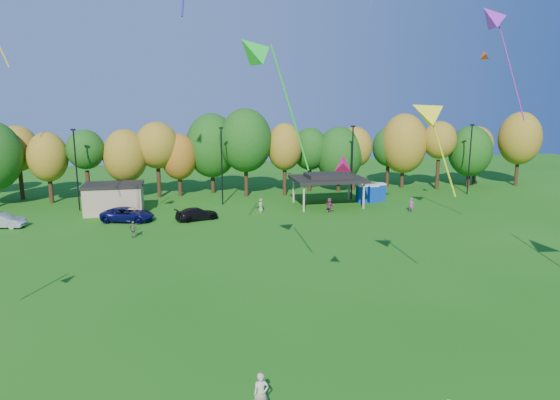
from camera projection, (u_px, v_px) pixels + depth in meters
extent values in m
cylinder|color=black|center=(21.00, 184.00, 61.77)|extent=(0.50, 0.50, 3.79)
ellipsoid|color=olive|center=(18.00, 148.00, 60.88)|extent=(4.94, 4.94, 5.58)
cylinder|color=black|center=(51.00, 189.00, 59.52)|extent=(0.50, 0.50, 3.34)
ellipsoid|color=olive|center=(48.00, 157.00, 58.74)|extent=(4.61, 4.61, 5.88)
cylinder|color=black|center=(88.00, 186.00, 60.17)|extent=(0.50, 0.50, 3.82)
ellipsoid|color=#144C0F|center=(85.00, 149.00, 59.27)|extent=(4.43, 4.43, 4.73)
cylinder|color=black|center=(127.00, 186.00, 61.73)|extent=(0.50, 0.50, 3.25)
ellipsoid|color=olive|center=(125.00, 156.00, 60.96)|extent=(5.33, 5.33, 6.53)
cylinder|color=black|center=(159.00, 182.00, 62.97)|extent=(0.50, 0.50, 3.96)
ellipsoid|color=olive|center=(157.00, 145.00, 62.04)|extent=(5.31, 5.31, 5.82)
cylinder|color=black|center=(180.00, 184.00, 63.83)|extent=(0.50, 0.50, 3.05)
ellipsoid|color=#995914|center=(179.00, 157.00, 63.12)|extent=(4.54, 4.54, 5.87)
cylinder|color=black|center=(213.00, 179.00, 65.75)|extent=(0.50, 0.50, 3.77)
ellipsoid|color=#144C0F|center=(212.00, 146.00, 64.86)|extent=(6.69, 6.69, 8.35)
cylinder|color=black|center=(246.00, 180.00, 63.63)|extent=(0.50, 0.50, 4.28)
ellipsoid|color=#144C0F|center=(246.00, 140.00, 62.62)|extent=(6.64, 6.64, 8.01)
cylinder|color=black|center=(285.00, 181.00, 64.35)|extent=(0.50, 0.50, 3.76)
ellipsoid|color=olive|center=(285.00, 147.00, 63.47)|extent=(4.49, 4.49, 6.02)
cylinder|color=black|center=(309.00, 179.00, 67.11)|extent=(0.50, 0.50, 3.43)
ellipsoid|color=#144C0F|center=(310.00, 149.00, 66.30)|extent=(4.77, 4.77, 5.63)
cylinder|color=black|center=(339.00, 180.00, 67.09)|extent=(0.50, 0.50, 2.95)
ellipsoid|color=#144C0F|center=(339.00, 155.00, 66.40)|extent=(6.14, 6.14, 7.54)
cylinder|color=black|center=(353.00, 177.00, 67.93)|extent=(0.50, 0.50, 3.52)
ellipsoid|color=olive|center=(354.00, 147.00, 67.11)|extent=(4.78, 4.78, 5.53)
cylinder|color=black|center=(387.00, 175.00, 70.66)|extent=(0.50, 0.50, 3.39)
ellipsoid|color=#144C0F|center=(389.00, 147.00, 69.87)|extent=(4.54, 4.54, 5.46)
cylinder|color=black|center=(402.00, 175.00, 69.72)|extent=(0.50, 0.50, 3.72)
ellipsoid|color=olive|center=(404.00, 144.00, 68.85)|extent=(6.32, 6.32, 8.24)
cylinder|color=black|center=(437.00, 174.00, 68.66)|extent=(0.50, 0.50, 4.06)
ellipsoid|color=olive|center=(440.00, 140.00, 67.71)|extent=(4.50, 4.50, 5.13)
cylinder|color=black|center=(468.00, 176.00, 70.28)|extent=(0.50, 0.50, 3.05)
ellipsoid|color=#144C0F|center=(470.00, 151.00, 69.56)|extent=(5.97, 5.97, 7.05)
cylinder|color=black|center=(474.00, 173.00, 72.09)|extent=(0.50, 0.50, 3.55)
ellipsoid|color=olive|center=(477.00, 144.00, 71.26)|extent=(4.60, 4.60, 4.99)
cylinder|color=black|center=(517.00, 172.00, 71.37)|extent=(0.50, 0.50, 4.07)
ellipsoid|color=olive|center=(520.00, 138.00, 70.42)|extent=(5.83, 5.83, 7.42)
cylinder|color=black|center=(77.00, 171.00, 54.94)|extent=(0.16, 0.16, 9.00)
cube|color=black|center=(73.00, 130.00, 54.04)|extent=(0.50, 0.25, 0.18)
cylinder|color=black|center=(222.00, 167.00, 58.12)|extent=(0.16, 0.16, 9.00)
cube|color=black|center=(221.00, 128.00, 57.21)|extent=(0.50, 0.25, 0.18)
cylinder|color=black|center=(352.00, 163.00, 61.29)|extent=(0.16, 0.16, 9.00)
cube|color=black|center=(353.00, 126.00, 60.38)|extent=(0.50, 0.25, 0.18)
cylinder|color=black|center=(470.00, 160.00, 64.46)|extent=(0.16, 0.16, 9.00)
cube|color=black|center=(472.00, 125.00, 63.56)|extent=(0.50, 0.25, 0.18)
cube|color=tan|center=(114.00, 199.00, 54.42)|extent=(6.00, 4.00, 3.00)
cube|color=black|center=(113.00, 185.00, 54.09)|extent=(6.30, 4.30, 0.25)
cylinder|color=tan|center=(304.00, 198.00, 55.13)|extent=(0.24, 0.24, 3.00)
cylinder|color=tan|center=(364.00, 196.00, 56.52)|extent=(0.24, 0.24, 3.00)
cylinder|color=tan|center=(294.00, 190.00, 59.92)|extent=(0.24, 0.24, 3.00)
cylinder|color=tan|center=(349.00, 188.00, 61.31)|extent=(0.24, 0.24, 3.00)
cube|color=black|center=(328.00, 179.00, 57.89)|extent=(8.20, 6.20, 0.35)
cube|color=black|center=(328.00, 175.00, 57.81)|extent=(5.00, 3.50, 0.45)
cube|color=#0B3596|center=(362.00, 194.00, 59.94)|extent=(1.10, 1.10, 2.00)
cube|color=silver|center=(362.00, 185.00, 59.72)|extent=(1.15, 1.15, 0.18)
cube|color=#0B3596|center=(373.00, 194.00, 59.93)|extent=(1.10, 1.10, 2.00)
cube|color=silver|center=(373.00, 185.00, 59.71)|extent=(1.15, 1.15, 0.18)
cube|color=#0B3596|center=(380.00, 193.00, 61.04)|extent=(1.10, 1.10, 2.00)
cube|color=silver|center=(380.00, 184.00, 60.82)|extent=(1.15, 1.15, 0.18)
imported|color=beige|center=(261.00, 393.00, 19.84)|extent=(0.62, 0.42, 1.70)
imported|color=#A8A7AD|center=(2.00, 221.00, 48.30)|extent=(4.51, 2.35, 1.42)
imported|color=#0B0D45|center=(128.00, 214.00, 50.76)|extent=(5.73, 3.80, 1.46)
imported|color=black|center=(197.00, 214.00, 51.43)|extent=(4.76, 3.06, 1.28)
imported|color=#9C4163|center=(329.00, 205.00, 54.64)|extent=(0.97, 1.61, 1.65)
imported|color=#607145|center=(133.00, 229.00, 44.82)|extent=(0.94, 0.88, 1.55)
imported|color=#9EA571|center=(261.00, 205.00, 55.00)|extent=(0.53, 0.78, 1.56)
imported|color=#9D4A86|center=(411.00, 205.00, 54.87)|extent=(0.68, 0.71, 1.63)
cone|color=red|center=(484.00, 54.00, 43.54)|extent=(1.32, 1.50, 1.23)
cone|color=purple|center=(490.00, 16.00, 35.27)|extent=(2.61, 2.15, 2.31)
cylinder|color=purple|center=(511.00, 69.00, 36.93)|extent=(2.79, 0.67, 7.55)
cone|color=#DA0C53|center=(343.00, 162.00, 24.88)|extent=(1.34, 1.54, 1.30)
cone|color=#1CD82B|center=(251.00, 49.00, 26.06)|extent=(2.64, 2.31, 2.23)
cylinder|color=#1CD82B|center=(291.00, 110.00, 26.41)|extent=(2.38, 0.92, 6.61)
cone|color=yellow|center=(424.00, 112.00, 25.69)|extent=(2.29, 1.99, 2.01)
cylinder|color=yellow|center=(442.00, 154.00, 26.82)|extent=(1.76, 0.59, 4.73)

